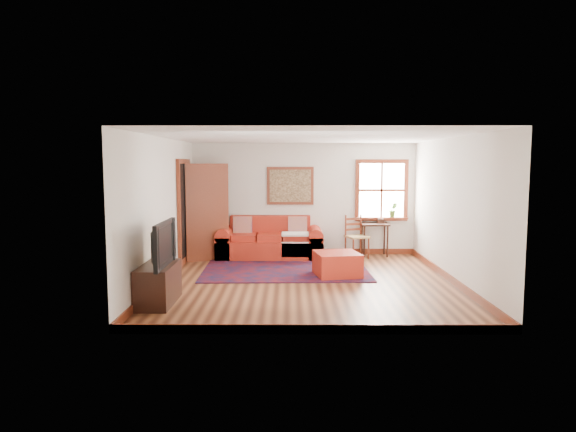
{
  "coord_description": "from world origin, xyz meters",
  "views": [
    {
      "loc": [
        -0.31,
        -8.78,
        2.08
      ],
      "look_at": [
        -0.34,
        0.6,
        1.09
      ],
      "focal_mm": 32.0,
      "sensor_mm": 36.0,
      "label": 1
    }
  ],
  "objects_px": {
    "red_leather_sofa": "(270,244)",
    "red_ottoman": "(337,264)",
    "media_cabinet": "(158,284)",
    "ladder_back_chair": "(356,235)",
    "side_table": "(375,229)"
  },
  "relations": [
    {
      "from": "red_leather_sofa",
      "to": "side_table",
      "type": "bearing_deg",
      "value": 4.91
    },
    {
      "from": "side_table",
      "to": "media_cabinet",
      "type": "distance_m",
      "value": 5.46
    },
    {
      "from": "side_table",
      "to": "media_cabinet",
      "type": "relative_size",
      "value": 0.69
    },
    {
      "from": "red_leather_sofa",
      "to": "red_ottoman",
      "type": "relative_size",
      "value": 2.98
    },
    {
      "from": "red_ottoman",
      "to": "side_table",
      "type": "height_order",
      "value": "side_table"
    },
    {
      "from": "red_leather_sofa",
      "to": "media_cabinet",
      "type": "relative_size",
      "value": 2.17
    },
    {
      "from": "ladder_back_chair",
      "to": "media_cabinet",
      "type": "distance_m",
      "value": 5.0
    },
    {
      "from": "red_leather_sofa",
      "to": "media_cabinet",
      "type": "xyz_separation_m",
      "value": [
        -1.51,
        -3.69,
        -0.01
      ]
    },
    {
      "from": "red_ottoman",
      "to": "side_table",
      "type": "bearing_deg",
      "value": 53.37
    },
    {
      "from": "ladder_back_chair",
      "to": "media_cabinet",
      "type": "relative_size",
      "value": 0.88
    },
    {
      "from": "red_ottoman",
      "to": "side_table",
      "type": "relative_size",
      "value": 1.05
    },
    {
      "from": "side_table",
      "to": "media_cabinet",
      "type": "xyz_separation_m",
      "value": [
        -3.82,
        -3.89,
        -0.32
      ]
    },
    {
      "from": "ladder_back_chair",
      "to": "media_cabinet",
      "type": "height_order",
      "value": "ladder_back_chair"
    },
    {
      "from": "side_table",
      "to": "media_cabinet",
      "type": "height_order",
      "value": "side_table"
    },
    {
      "from": "red_leather_sofa",
      "to": "red_ottoman",
      "type": "bearing_deg",
      "value": -55.14
    }
  ]
}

